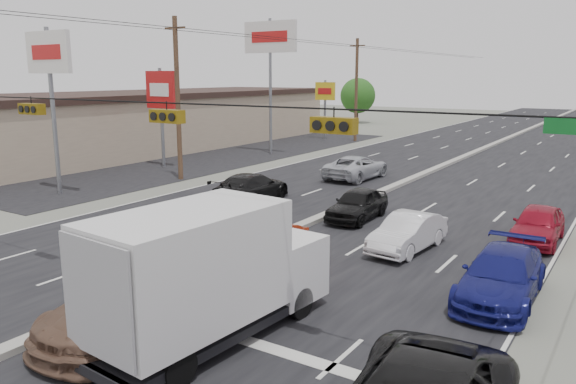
# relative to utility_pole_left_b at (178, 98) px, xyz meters

# --- Properties ---
(ground) EXTENTS (200.00, 200.00, 0.00)m
(ground) POSITION_rel_utility_pole_left_b_xyz_m (12.50, -15.00, -5.11)
(ground) COLOR #606356
(ground) RESTS_ON ground
(road_surface) EXTENTS (20.00, 160.00, 0.02)m
(road_surface) POSITION_rel_utility_pole_left_b_xyz_m (12.50, 15.00, -5.11)
(road_surface) COLOR black
(road_surface) RESTS_ON ground
(center_median) EXTENTS (0.50, 160.00, 0.20)m
(center_median) POSITION_rel_utility_pole_left_b_xyz_m (12.50, 15.00, -5.01)
(center_median) COLOR gray
(center_median) RESTS_ON ground
(strip_mall) EXTENTS (12.00, 42.00, 4.60)m
(strip_mall) POSITION_rel_utility_pole_left_b_xyz_m (-13.50, 10.00, -2.81)
(strip_mall) COLOR tan
(strip_mall) RESTS_ON ground
(parking_lot) EXTENTS (10.00, 42.00, 0.02)m
(parking_lot) POSITION_rel_utility_pole_left_b_xyz_m (-4.50, 10.00, -5.11)
(parking_lot) COLOR black
(parking_lot) RESTS_ON ground
(utility_pole_left_b) EXTENTS (1.60, 0.30, 10.00)m
(utility_pole_left_b) POSITION_rel_utility_pole_left_b_xyz_m (0.00, 0.00, 0.00)
(utility_pole_left_b) COLOR #422D1E
(utility_pole_left_b) RESTS_ON ground
(utility_pole_left_c) EXTENTS (1.60, 0.30, 10.00)m
(utility_pole_left_c) POSITION_rel_utility_pole_left_b_xyz_m (0.00, 25.00, 0.00)
(utility_pole_left_c) COLOR #422D1E
(utility_pole_left_c) RESTS_ON ground
(traffic_signals) EXTENTS (25.00, 0.30, 0.54)m
(traffic_signals) POSITION_rel_utility_pole_left_b_xyz_m (13.90, -15.00, 0.39)
(traffic_signals) COLOR black
(traffic_signals) RESTS_ON ground
(pole_sign_near) EXTENTS (3.50, 0.25, 9.00)m
(pole_sign_near) POSITION_rel_utility_pole_left_b_xyz_m (-2.50, -7.00, 1.91)
(pole_sign_near) COLOR slate
(pole_sign_near) RESTS_ON ground
(pole_sign_mid) EXTENTS (2.60, 0.25, 7.00)m
(pole_sign_mid) POSITION_rel_utility_pole_left_b_xyz_m (-4.50, 3.00, 0.01)
(pole_sign_mid) COLOR slate
(pole_sign_mid) RESTS_ON ground
(pole_sign_billboard) EXTENTS (5.00, 0.25, 11.00)m
(pole_sign_billboard) POSITION_rel_utility_pole_left_b_xyz_m (-2.00, 13.00, 3.76)
(pole_sign_billboard) COLOR slate
(pole_sign_billboard) RESTS_ON ground
(pole_sign_far) EXTENTS (2.20, 0.25, 6.00)m
(pole_sign_far) POSITION_rel_utility_pole_left_b_xyz_m (-3.50, 25.00, -0.70)
(pole_sign_far) COLOR slate
(pole_sign_far) RESTS_ON ground
(tree_left_far) EXTENTS (4.80, 4.80, 6.12)m
(tree_left_far) POSITION_rel_utility_pole_left_b_xyz_m (-9.50, 45.00, -1.39)
(tree_left_far) COLOR #382619
(tree_left_far) RESTS_ON ground
(box_truck) EXTENTS (2.89, 6.96, 3.45)m
(box_truck) POSITION_rel_utility_pole_left_b_xyz_m (16.08, -15.87, -3.34)
(box_truck) COLOR black
(box_truck) RESTS_ON ground
(tan_sedan) EXTENTS (2.86, 6.18, 1.75)m
(tan_sedan) POSITION_rel_utility_pole_left_b_xyz_m (14.17, -16.44, -4.23)
(tan_sedan) COLOR brown
(tan_sedan) RESTS_ON ground
(red_sedan) EXTENTS (2.06, 4.43, 1.41)m
(red_sedan) POSITION_rel_utility_pole_left_b_xyz_m (14.16, -10.79, -4.40)
(red_sedan) COLOR #B6260B
(red_sedan) RESTS_ON ground
(queue_car_a) EXTENTS (1.82, 4.25, 1.43)m
(queue_car_a) POSITION_rel_utility_pole_left_b_xyz_m (13.90, -3.08, -4.39)
(queue_car_a) COLOR black
(queue_car_a) RESTS_ON ground
(queue_car_b) EXTENTS (1.83, 4.28, 1.37)m
(queue_car_b) POSITION_rel_utility_pole_left_b_xyz_m (17.54, -6.25, -4.42)
(queue_car_b) COLOR silver
(queue_car_b) RESTS_ON ground
(queue_car_d) EXTENTS (2.22, 5.11, 1.46)m
(queue_car_d) POSITION_rel_utility_pole_left_b_xyz_m (21.60, -9.32, -4.38)
(queue_car_d) COLOR navy
(queue_car_d) RESTS_ON ground
(queue_car_e) EXTENTS (1.80, 4.29, 1.45)m
(queue_car_e) POSITION_rel_utility_pole_left_b_xyz_m (21.48, -2.47, -4.38)
(queue_car_e) COLOR maroon
(queue_car_e) RESTS_ON ground
(oncoming_near) EXTENTS (2.76, 5.54, 1.55)m
(oncoming_near) POSITION_rel_utility_pole_left_b_xyz_m (7.74, -2.92, -4.33)
(oncoming_near) COLOR black
(oncoming_near) RESTS_ON ground
(oncoming_far) EXTENTS (2.64, 5.40, 1.48)m
(oncoming_far) POSITION_rel_utility_pole_left_b_xyz_m (9.30, 6.24, -4.37)
(oncoming_far) COLOR #B2B5BA
(oncoming_far) RESTS_ON ground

